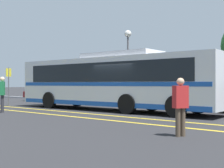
{
  "coord_description": "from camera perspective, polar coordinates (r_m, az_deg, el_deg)",
  "views": [
    {
      "loc": [
        10.22,
        -13.02,
        1.51
      ],
      "look_at": [
        -1.03,
        0.33,
        1.49
      ],
      "focal_mm": 50.0,
      "sensor_mm": 36.0,
      "label": 1
    }
  ],
  "objects": [
    {
      "name": "ground_plane",
      "position": [
        16.62,
        2.01,
        -5.14
      ],
      "size": [
        220.0,
        220.0,
        0.0
      ],
      "primitive_type": "plane",
      "color": "#262628"
    },
    {
      "name": "parked_car_1",
      "position": [
        23.78,
        -5.37,
        -1.83
      ],
      "size": [
        4.0,
        2.11,
        1.39
      ],
      "rotation": [
        0.0,
        0.0,
        -1.61
      ],
      "color": "#4C3823",
      "rests_on": "ground_plane"
    },
    {
      "name": "pedestrian_2",
      "position": [
        9.1,
        12.4,
        -3.45
      ],
      "size": [
        0.39,
        0.47,
        1.67
      ],
      "rotation": [
        0.0,
        0.0,
        4.23
      ],
      "color": "brown",
      "rests_on": "ground_plane"
    },
    {
      "name": "lane_strip_0",
      "position": [
        15.91,
        -5.14,
        -5.36
      ],
      "size": [
        32.61,
        0.2,
        0.01
      ],
      "primitive_type": "cube",
      "rotation": [
        0.0,
        0.0,
        1.57
      ],
      "color": "gold",
      "rests_on": "ground_plane"
    },
    {
      "name": "transit_bus",
      "position": [
        17.45,
        0.04,
        0.59
      ],
      "size": [
        12.99,
        2.96,
        3.21
      ],
      "rotation": [
        0.0,
        0.0,
        1.6
      ],
      "color": "silver",
      "rests_on": "ground_plane"
    },
    {
      "name": "curb_strip",
      "position": [
        21.73,
        8.87,
        -3.71
      ],
      "size": [
        40.61,
        0.36,
        0.15
      ],
      "primitive_type": "cube",
      "color": "#99999E",
      "rests_on": "ground_plane"
    },
    {
      "name": "bus_stop_sign",
      "position": [
        22.21,
        -18.39,
        0.39
      ],
      "size": [
        0.07,
        0.4,
        2.6
      ],
      "rotation": [
        0.0,
        0.0,
        1.6
      ],
      "color": "#59595E",
      "rests_on": "ground_plane"
    },
    {
      "name": "lane_strip_1",
      "position": [
        14.94,
        -9.07,
        -5.71
      ],
      "size": [
        32.61,
        0.2,
        0.01
      ],
      "primitive_type": "cube",
      "rotation": [
        0.0,
        0.0,
        1.57
      ],
      "color": "gold",
      "rests_on": "ground_plane"
    },
    {
      "name": "street_lamp",
      "position": [
        24.37,
        2.92,
        6.53
      ],
      "size": [
        0.53,
        0.53,
        5.66
      ],
      "color": "#59595E",
      "rests_on": "ground_plane"
    },
    {
      "name": "parked_car_2",
      "position": [
        19.98,
        7.54,
        -2.04
      ],
      "size": [
        4.14,
        1.83,
        1.56
      ],
      "rotation": [
        0.0,
        0.0,
        -1.56
      ],
      "color": "olive",
      "rests_on": "ground_plane"
    },
    {
      "name": "pedestrian_1",
      "position": [
        17.27,
        -19.42,
        -1.36
      ],
      "size": [
        0.46,
        0.44,
        1.87
      ],
      "rotation": [
        0.0,
        0.0,
        5.59
      ],
      "color": "#2D2D33",
      "rests_on": "ground_plane"
    },
    {
      "name": "parked_car_0",
      "position": [
        27.56,
        -11.99,
        -1.62
      ],
      "size": [
        4.21,
        1.88,
        1.4
      ],
      "rotation": [
        0.0,
        0.0,
        1.59
      ],
      "color": "maroon",
      "rests_on": "ground_plane"
    }
  ]
}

